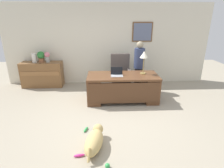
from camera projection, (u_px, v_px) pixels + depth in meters
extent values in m
plane|color=#9E937F|center=(110.00, 118.00, 4.23)|extent=(12.00, 12.00, 0.00)
cube|color=beige|center=(107.00, 45.00, 6.20)|extent=(7.00, 0.12, 2.70)
cube|color=brown|center=(142.00, 32.00, 6.04)|extent=(0.68, 0.03, 0.65)
cube|color=slate|center=(142.00, 32.00, 6.02)|extent=(0.60, 0.01, 0.57)
cube|color=brown|center=(123.00, 76.00, 4.93)|extent=(1.94, 0.86, 0.05)
cube|color=brown|center=(94.00, 89.00, 5.02)|extent=(0.36, 0.80, 0.70)
cube|color=brown|center=(150.00, 88.00, 5.09)|extent=(0.36, 0.80, 0.70)
cube|color=#4E2F1C|center=(124.00, 93.00, 4.67)|extent=(1.84, 0.04, 0.56)
cube|color=brown|center=(43.00, 74.00, 6.10)|extent=(1.34, 0.48, 0.84)
cube|color=brown|center=(40.00, 74.00, 5.83)|extent=(1.24, 0.02, 0.14)
cube|color=#564C47|center=(120.00, 79.00, 5.80)|extent=(0.60, 0.58, 0.18)
cylinder|color=black|center=(120.00, 86.00, 5.88)|extent=(0.10, 0.10, 0.28)
cylinder|color=black|center=(120.00, 89.00, 5.92)|extent=(0.52, 0.52, 0.05)
cube|color=#564C47|center=(120.00, 64.00, 5.87)|extent=(0.60, 0.12, 0.68)
cube|color=#564C47|center=(112.00, 73.00, 5.72)|extent=(0.08, 0.50, 0.22)
cube|color=#564C47|center=(129.00, 73.00, 5.74)|extent=(0.08, 0.50, 0.22)
cylinder|color=#262323|center=(138.00, 79.00, 5.75)|extent=(0.26, 0.26, 0.75)
cylinder|color=navy|center=(139.00, 58.00, 5.51)|extent=(0.32, 0.32, 0.61)
sphere|color=gray|center=(140.00, 45.00, 5.37)|extent=(0.21, 0.21, 0.21)
ellipsoid|color=tan|center=(94.00, 142.00, 3.19)|extent=(0.42, 0.74, 0.30)
sphere|color=tan|center=(98.00, 129.00, 3.50)|extent=(0.20, 0.20, 0.20)
cylinder|color=tan|center=(89.00, 155.00, 2.86)|extent=(0.07, 0.15, 0.21)
cube|color=#B2B5BA|center=(117.00, 76.00, 4.83)|extent=(0.32, 0.22, 0.01)
cube|color=black|center=(117.00, 71.00, 4.89)|extent=(0.32, 0.01, 0.21)
cylinder|color=#9E8447|center=(143.00, 73.00, 5.03)|extent=(0.16, 0.16, 0.02)
cylinder|color=#9E8447|center=(143.00, 65.00, 4.95)|extent=(0.02, 0.02, 0.43)
cone|color=silver|center=(144.00, 54.00, 4.84)|extent=(0.22, 0.22, 0.18)
cylinder|color=#999B96|center=(48.00, 59.00, 5.93)|extent=(0.13, 0.13, 0.18)
sphere|color=pink|center=(47.00, 55.00, 5.88)|extent=(0.17, 0.17, 0.17)
cylinder|color=silver|center=(34.00, 58.00, 5.89)|extent=(0.15, 0.15, 0.30)
cylinder|color=brown|center=(42.00, 60.00, 5.93)|extent=(0.18, 0.18, 0.14)
sphere|color=#2D7633|center=(41.00, 55.00, 5.87)|extent=(0.24, 0.24, 0.24)
sphere|color=green|center=(107.00, 166.00, 2.83)|extent=(0.08, 0.08, 0.08)
ellipsoid|color=green|center=(86.00, 130.00, 3.77)|extent=(0.11, 0.19, 0.05)
ellipsoid|color=#D8338C|center=(79.00, 155.00, 3.06)|extent=(0.19, 0.08, 0.05)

